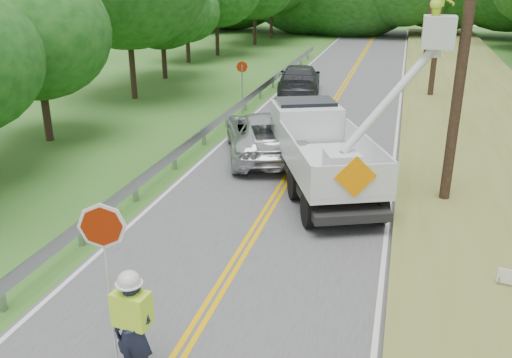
# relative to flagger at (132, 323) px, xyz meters

# --- Properties ---
(road) EXTENTS (7.20, 96.00, 0.03)m
(road) POSITION_rel_flagger_xyz_m (0.45, 14.14, -1.15)
(road) COLOR #49494B
(road) RESTS_ON ground
(guardrail) EXTENTS (0.18, 48.00, 0.77)m
(guardrail) POSITION_rel_flagger_xyz_m (-3.57, 15.05, -0.61)
(guardrail) COLOR gray
(guardrail) RESTS_ON ground
(utility_poles) EXTENTS (1.60, 43.30, 10.00)m
(utility_poles) POSITION_rel_flagger_xyz_m (5.45, 17.15, 4.11)
(utility_poles) COLOR black
(utility_poles) RESTS_ON ground
(tall_grass_verge) EXTENTS (7.00, 96.00, 0.30)m
(tall_grass_verge) POSITION_rel_flagger_xyz_m (7.55, 14.14, -1.01)
(tall_grass_verge) COLOR #606C28
(tall_grass_verge) RESTS_ON ground
(flagger) EXTENTS (1.21, 0.56, 3.22)m
(flagger) POSITION_rel_flagger_xyz_m (0.00, 0.00, 0.00)
(flagger) COLOR #191E33
(flagger) RESTS_ON road
(bucket_truck) EXTENTS (5.79, 7.13, 6.68)m
(bucket_truck) POSITION_rel_flagger_xyz_m (1.62, 10.24, 0.36)
(bucket_truck) COLOR black
(bucket_truck) RESTS_ON road
(suv_silver) EXTENTS (4.61, 6.51, 1.65)m
(suv_silver) POSITION_rel_flagger_xyz_m (-0.93, 12.50, -0.32)
(suv_silver) COLOR silver
(suv_silver) RESTS_ON road
(suv_darkgrey) EXTENTS (3.08, 5.91, 1.64)m
(suv_darkgrey) POSITION_rel_flagger_xyz_m (-1.79, 23.94, -0.32)
(suv_darkgrey) COLOR #33363A
(suv_darkgrey) RESTS_ON road
(stop_sign_permanent) EXTENTS (0.55, 0.13, 2.59)m
(stop_sign_permanent) POSITION_rel_flagger_xyz_m (-3.59, 18.46, 0.57)
(stop_sign_permanent) COLOR gray
(stop_sign_permanent) RESTS_ON ground
(yard_sign) EXTENTS (0.48, 0.11, 0.69)m
(yard_sign) POSITION_rel_flagger_xyz_m (6.53, 4.38, -0.67)
(yard_sign) COLOR white
(yard_sign) RESTS_ON ground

